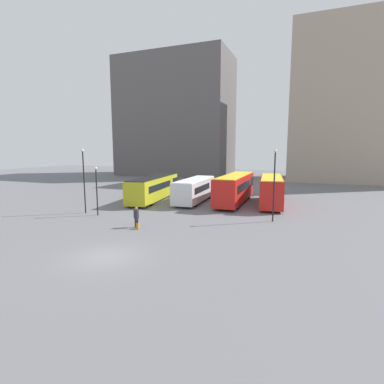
{
  "coord_description": "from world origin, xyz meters",
  "views": [
    {
      "loc": [
        11.19,
        -14.17,
        6.42
      ],
      "look_at": [
        0.53,
        12.86,
        2.26
      ],
      "focal_mm": 28.0,
      "sensor_mm": 36.0,
      "label": 1
    }
  ],
  "objects_px": {
    "suitcase": "(138,226)",
    "lamp_post_1": "(84,176)",
    "bus_3": "(271,190)",
    "bus_0": "(154,187)",
    "bus_1": "(195,189)",
    "bus_2": "(235,188)",
    "lamp_post_2": "(274,180)",
    "traveler": "(136,215)",
    "lamp_post_0": "(97,186)"
  },
  "relations": [
    {
      "from": "bus_1",
      "to": "bus_2",
      "type": "height_order",
      "value": "bus_2"
    },
    {
      "from": "bus_1",
      "to": "bus_0",
      "type": "bearing_deg",
      "value": 92.79
    },
    {
      "from": "bus_3",
      "to": "traveler",
      "type": "bearing_deg",
      "value": 140.61
    },
    {
      "from": "traveler",
      "to": "lamp_post_2",
      "type": "distance_m",
      "value": 12.29
    },
    {
      "from": "bus_0",
      "to": "bus_1",
      "type": "height_order",
      "value": "bus_0"
    },
    {
      "from": "traveler",
      "to": "suitcase",
      "type": "height_order",
      "value": "traveler"
    },
    {
      "from": "bus_3",
      "to": "suitcase",
      "type": "bearing_deg",
      "value": 142.26
    },
    {
      "from": "bus_3",
      "to": "suitcase",
      "type": "relative_size",
      "value": 14.36
    },
    {
      "from": "bus_3",
      "to": "lamp_post_0",
      "type": "height_order",
      "value": "lamp_post_0"
    },
    {
      "from": "bus_0",
      "to": "bus_2",
      "type": "relative_size",
      "value": 1.05
    },
    {
      "from": "bus_3",
      "to": "lamp_post_1",
      "type": "relative_size",
      "value": 1.61
    },
    {
      "from": "lamp_post_2",
      "to": "suitcase",
      "type": "bearing_deg",
      "value": -146.32
    },
    {
      "from": "traveler",
      "to": "lamp_post_1",
      "type": "bearing_deg",
      "value": 55.62
    },
    {
      "from": "bus_3",
      "to": "lamp_post_2",
      "type": "relative_size",
      "value": 1.61
    },
    {
      "from": "lamp_post_1",
      "to": "lamp_post_2",
      "type": "relative_size",
      "value": 1.0
    },
    {
      "from": "bus_1",
      "to": "suitcase",
      "type": "height_order",
      "value": "bus_1"
    },
    {
      "from": "bus_1",
      "to": "bus_2",
      "type": "bearing_deg",
      "value": -80.79
    },
    {
      "from": "bus_1",
      "to": "suitcase",
      "type": "bearing_deg",
      "value": 177.51
    },
    {
      "from": "suitcase",
      "to": "lamp_post_2",
      "type": "height_order",
      "value": "lamp_post_2"
    },
    {
      "from": "bus_2",
      "to": "lamp_post_2",
      "type": "distance_m",
      "value": 9.96
    },
    {
      "from": "bus_3",
      "to": "lamp_post_1",
      "type": "bearing_deg",
      "value": 116.9
    },
    {
      "from": "suitcase",
      "to": "traveler",
      "type": "bearing_deg",
      "value": 28.94
    },
    {
      "from": "suitcase",
      "to": "lamp_post_1",
      "type": "bearing_deg",
      "value": 54.12
    },
    {
      "from": "traveler",
      "to": "lamp_post_1",
      "type": "height_order",
      "value": "lamp_post_1"
    },
    {
      "from": "bus_0",
      "to": "suitcase",
      "type": "relative_size",
      "value": 17.37
    },
    {
      "from": "bus_3",
      "to": "traveler",
      "type": "height_order",
      "value": "bus_3"
    },
    {
      "from": "bus_0",
      "to": "suitcase",
      "type": "distance_m",
      "value": 14.28
    },
    {
      "from": "bus_0",
      "to": "lamp_post_2",
      "type": "height_order",
      "value": "lamp_post_2"
    },
    {
      "from": "bus_1",
      "to": "lamp_post_0",
      "type": "bearing_deg",
      "value": 146.83
    },
    {
      "from": "lamp_post_0",
      "to": "bus_3",
      "type": "bearing_deg",
      "value": 38.37
    },
    {
      "from": "lamp_post_1",
      "to": "bus_1",
      "type": "bearing_deg",
      "value": 52.45
    },
    {
      "from": "lamp_post_1",
      "to": "lamp_post_0",
      "type": "bearing_deg",
      "value": -12.71
    },
    {
      "from": "bus_3",
      "to": "bus_0",
      "type": "bearing_deg",
      "value": 89.87
    },
    {
      "from": "bus_3",
      "to": "traveler",
      "type": "xyz_separation_m",
      "value": [
        -9.08,
        -14.49,
        -0.75
      ]
    },
    {
      "from": "lamp_post_0",
      "to": "suitcase",
      "type": "bearing_deg",
      "value": -24.8
    },
    {
      "from": "bus_3",
      "to": "lamp_post_0",
      "type": "bearing_deg",
      "value": 121.04
    },
    {
      "from": "bus_2",
      "to": "lamp_post_0",
      "type": "distance_m",
      "value": 16.08
    },
    {
      "from": "bus_2",
      "to": "bus_3",
      "type": "xyz_separation_m",
      "value": [
        4.23,
        0.12,
        -0.06
      ]
    },
    {
      "from": "bus_2",
      "to": "lamp_post_1",
      "type": "bearing_deg",
      "value": 130.51
    },
    {
      "from": "bus_1",
      "to": "lamp_post_0",
      "type": "distance_m",
      "value": 12.4
    },
    {
      "from": "bus_0",
      "to": "lamp_post_1",
      "type": "distance_m",
      "value": 10.28
    },
    {
      "from": "bus_2",
      "to": "lamp_post_0",
      "type": "height_order",
      "value": "lamp_post_0"
    },
    {
      "from": "bus_1",
      "to": "bus_2",
      "type": "relative_size",
      "value": 0.85
    },
    {
      "from": "bus_0",
      "to": "lamp_post_0",
      "type": "bearing_deg",
      "value": 167.81
    },
    {
      "from": "traveler",
      "to": "lamp_post_0",
      "type": "relative_size",
      "value": 0.36
    },
    {
      "from": "bus_1",
      "to": "lamp_post_1",
      "type": "xyz_separation_m",
      "value": [
        -7.93,
        -10.31,
        2.19
      ]
    },
    {
      "from": "bus_1",
      "to": "traveler",
      "type": "xyz_separation_m",
      "value": [
        -0.07,
        -13.29,
        -0.51
      ]
    },
    {
      "from": "traveler",
      "to": "bus_1",
      "type": "bearing_deg",
      "value": -13.97
    },
    {
      "from": "bus_3",
      "to": "bus_2",
      "type": "bearing_deg",
      "value": 84.29
    },
    {
      "from": "bus_3",
      "to": "traveler",
      "type": "distance_m",
      "value": 17.12
    }
  ]
}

